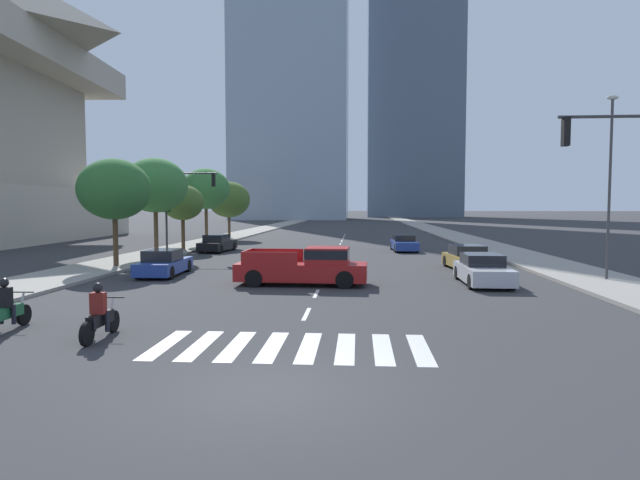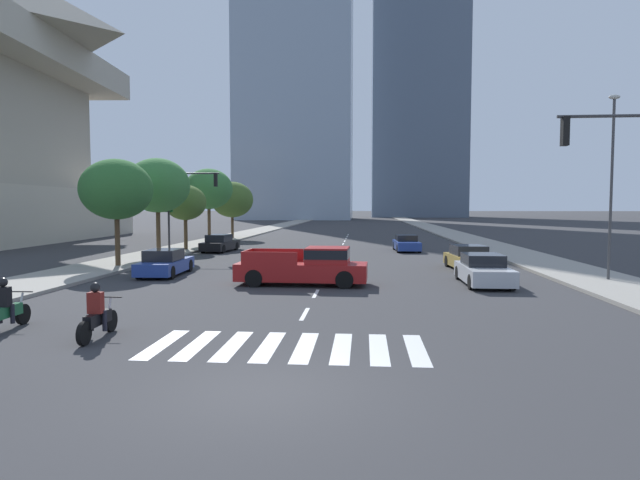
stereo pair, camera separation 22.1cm
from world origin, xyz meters
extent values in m
plane|color=#333335|center=(0.00, 0.00, 0.00)|extent=(800.00, 800.00, 0.00)
cube|color=gray|center=(12.64, 30.00, 0.07)|extent=(4.00, 260.00, 0.15)
cube|color=gray|center=(-12.64, 30.00, 0.07)|extent=(4.00, 260.00, 0.15)
cube|color=silver|center=(-3.15, 3.22, 0.00)|extent=(0.45, 2.88, 0.01)
cube|color=silver|center=(-2.25, 3.22, 0.00)|extent=(0.45, 2.88, 0.01)
cube|color=silver|center=(-1.35, 3.22, 0.00)|extent=(0.45, 2.88, 0.01)
cube|color=silver|center=(-0.45, 3.22, 0.00)|extent=(0.45, 2.88, 0.01)
cube|color=silver|center=(0.45, 3.22, 0.00)|extent=(0.45, 2.88, 0.01)
cube|color=silver|center=(1.35, 3.22, 0.00)|extent=(0.45, 2.88, 0.01)
cube|color=silver|center=(2.25, 3.22, 0.00)|extent=(0.45, 2.88, 0.01)
cube|color=silver|center=(3.15, 3.22, 0.00)|extent=(0.45, 2.88, 0.01)
cube|color=silver|center=(0.00, 7.22, 0.00)|extent=(0.14, 2.00, 0.01)
cube|color=silver|center=(0.00, 11.22, 0.00)|extent=(0.14, 2.00, 0.01)
cube|color=silver|center=(0.00, 15.22, 0.00)|extent=(0.14, 2.00, 0.01)
cube|color=silver|center=(0.00, 19.22, 0.00)|extent=(0.14, 2.00, 0.01)
cube|color=silver|center=(0.00, 23.22, 0.00)|extent=(0.14, 2.00, 0.01)
cube|color=silver|center=(0.00, 27.22, 0.00)|extent=(0.14, 2.00, 0.01)
cube|color=silver|center=(0.00, 31.22, 0.00)|extent=(0.14, 2.00, 0.01)
cube|color=silver|center=(0.00, 35.22, 0.00)|extent=(0.14, 2.00, 0.01)
cube|color=silver|center=(0.00, 39.22, 0.00)|extent=(0.14, 2.00, 0.01)
cube|color=silver|center=(0.00, 43.22, 0.00)|extent=(0.14, 2.00, 0.01)
cube|color=silver|center=(0.00, 47.22, 0.00)|extent=(0.14, 2.00, 0.01)
cube|color=silver|center=(0.00, 51.22, 0.00)|extent=(0.14, 2.00, 0.01)
cube|color=silver|center=(0.00, 55.22, 0.00)|extent=(0.14, 2.00, 0.01)
cylinder|color=black|center=(-5.06, 4.39, 0.30)|extent=(0.13, 0.60, 0.60)
cylinder|color=black|center=(-5.02, 2.92, 0.30)|extent=(0.13, 0.60, 0.60)
cube|color=black|center=(-5.04, 3.66, 0.52)|extent=(0.25, 1.18, 0.32)
cylinder|color=#B2B2B7|center=(-5.05, 4.29, 0.60)|extent=(0.07, 0.32, 0.67)
cylinder|color=black|center=(-5.05, 4.34, 0.97)|extent=(0.70, 0.05, 0.04)
cube|color=maroon|center=(-5.04, 3.56, 0.96)|extent=(0.37, 0.25, 0.55)
sphere|color=black|center=(-5.04, 3.56, 1.36)|extent=(0.26, 0.26, 0.26)
cylinder|color=black|center=(-5.22, 3.65, 0.47)|extent=(0.12, 0.12, 0.55)
cylinder|color=black|center=(-4.86, 3.66, 0.47)|extent=(0.12, 0.12, 0.55)
cylinder|color=black|center=(-8.05, 5.06, 0.30)|extent=(0.13, 0.60, 0.60)
cube|color=#1E6038|center=(-8.03, 4.32, 0.52)|extent=(0.25, 1.19, 0.32)
cylinder|color=#B2B2B7|center=(-8.05, 4.96, 0.60)|extent=(0.07, 0.32, 0.67)
cylinder|color=black|center=(-8.05, 5.01, 0.97)|extent=(0.70, 0.05, 0.04)
cube|color=black|center=(-8.03, 4.22, 0.96)|extent=(0.37, 0.25, 0.55)
sphere|color=black|center=(-8.03, 4.22, 1.36)|extent=(0.26, 0.26, 0.26)
cylinder|color=black|center=(-8.21, 4.31, 0.47)|extent=(0.12, 0.12, 0.55)
cylinder|color=black|center=(-7.85, 4.32, 0.47)|extent=(0.12, 0.12, 0.55)
cube|color=maroon|center=(-0.82, 13.48, 0.59)|extent=(5.75, 2.12, 0.75)
cube|color=maroon|center=(0.32, 13.44, 1.32)|extent=(1.88, 1.83, 0.70)
cube|color=black|center=(0.32, 13.44, 1.40)|extent=(1.90, 1.87, 0.39)
cube|color=maroon|center=(-2.04, 14.45, 1.25)|extent=(2.39, 0.16, 0.55)
cube|color=maroon|center=(-2.11, 12.60, 1.25)|extent=(2.39, 0.16, 0.55)
cube|color=maroon|center=(-3.27, 13.56, 1.25)|extent=(0.14, 1.85, 0.55)
cylinder|color=black|center=(1.14, 14.28, 0.38)|extent=(0.77, 0.29, 0.76)
cylinder|color=black|center=(1.08, 12.56, 0.38)|extent=(0.77, 0.29, 0.76)
cylinder|color=black|center=(-2.73, 14.40, 0.38)|extent=(0.77, 0.29, 0.76)
cylinder|color=black|center=(-2.79, 12.69, 0.38)|extent=(0.77, 0.29, 0.76)
cube|color=navy|center=(5.18, 31.68, 0.47)|extent=(1.92, 4.30, 0.62)
cube|color=black|center=(5.17, 31.89, 1.01)|extent=(1.61, 1.97, 0.47)
cylinder|color=black|center=(6.02, 30.28, 0.32)|extent=(0.25, 0.65, 0.64)
cylinder|color=black|center=(4.46, 30.21, 0.32)|extent=(0.25, 0.65, 0.64)
cylinder|color=black|center=(5.90, 33.15, 0.32)|extent=(0.25, 0.65, 0.64)
cylinder|color=black|center=(4.33, 33.09, 0.32)|extent=(0.25, 0.65, 0.64)
cube|color=navy|center=(-8.04, 16.25, 0.46)|extent=(1.91, 4.47, 0.61)
cube|color=black|center=(-8.03, 16.03, 1.04)|extent=(1.60, 2.04, 0.55)
cylinder|color=black|center=(-8.88, 17.71, 0.32)|extent=(0.25, 0.65, 0.64)
cylinder|color=black|center=(-7.34, 17.78, 0.32)|extent=(0.25, 0.65, 0.64)
cylinder|color=black|center=(-8.75, 14.73, 0.32)|extent=(0.25, 0.65, 0.64)
cylinder|color=black|center=(-7.20, 14.79, 0.32)|extent=(0.25, 0.65, 0.64)
cube|color=black|center=(-9.06, 30.16, 0.47)|extent=(2.11, 4.45, 0.62)
cube|color=black|center=(-9.08, 29.94, 1.05)|extent=(1.68, 2.07, 0.55)
cylinder|color=black|center=(-9.68, 31.69, 0.32)|extent=(0.28, 0.66, 0.64)
cylinder|color=black|center=(-8.16, 31.54, 0.32)|extent=(0.28, 0.66, 0.64)
cylinder|color=black|center=(-9.96, 28.77, 0.32)|extent=(0.28, 0.66, 0.64)
cylinder|color=black|center=(-8.44, 28.63, 0.32)|extent=(0.28, 0.66, 0.64)
cube|color=#B7BABF|center=(7.16, 14.28, 0.49)|extent=(1.84, 4.53, 0.67)
cube|color=black|center=(7.17, 14.51, 1.08)|extent=(1.61, 2.04, 0.50)
cylinder|color=black|center=(7.98, 12.74, 0.32)|extent=(0.22, 0.64, 0.64)
cylinder|color=black|center=(6.34, 12.75, 0.32)|extent=(0.22, 0.64, 0.64)
cylinder|color=black|center=(7.99, 15.82, 0.32)|extent=(0.22, 0.64, 0.64)
cylinder|color=black|center=(6.35, 15.82, 0.32)|extent=(0.22, 0.64, 0.64)
cube|color=#B28E38|center=(7.64, 19.82, 0.47)|extent=(2.23, 4.40, 0.62)
cube|color=black|center=(7.62, 20.03, 1.05)|extent=(1.81, 2.05, 0.54)
cylinder|color=black|center=(8.61, 18.45, 0.32)|extent=(0.27, 0.66, 0.64)
cylinder|color=black|center=(6.92, 18.31, 0.32)|extent=(0.27, 0.66, 0.64)
cylinder|color=black|center=(8.36, 21.34, 0.32)|extent=(0.27, 0.66, 0.64)
cylinder|color=black|center=(6.67, 21.19, 0.32)|extent=(0.27, 0.66, 0.64)
cylinder|color=#333335|center=(9.80, 7.75, 6.23)|extent=(3.88, 0.10, 0.10)
cube|color=black|center=(8.11, 7.75, 5.78)|extent=(0.20, 0.28, 0.90)
sphere|color=red|center=(8.11, 7.75, 6.08)|extent=(0.18, 0.18, 0.18)
sphere|color=orange|center=(8.11, 7.75, 5.78)|extent=(0.18, 0.18, 0.18)
sphere|color=green|center=(8.11, 7.75, 5.48)|extent=(0.18, 0.18, 0.18)
cylinder|color=#333335|center=(-11.44, 25.86, 3.12)|extent=(0.14, 0.14, 5.93)
cylinder|color=#333335|center=(-9.66, 25.86, 5.68)|extent=(3.56, 0.10, 0.10)
cube|color=black|center=(-8.13, 25.86, 5.23)|extent=(0.20, 0.28, 0.90)
sphere|color=red|center=(-8.13, 25.86, 5.53)|extent=(0.18, 0.18, 0.18)
sphere|color=orange|center=(-8.13, 25.86, 5.23)|extent=(0.18, 0.18, 0.18)
sphere|color=green|center=(-8.13, 25.86, 4.93)|extent=(0.18, 0.18, 0.18)
cube|color=#19662D|center=(-11.44, 25.86, 3.15)|extent=(0.60, 0.04, 0.18)
cylinder|color=#3F3F42|center=(12.94, 15.35, 4.17)|extent=(0.12, 0.12, 8.04)
ellipsoid|color=beige|center=(12.94, 15.35, 8.29)|extent=(0.50, 0.24, 0.20)
cylinder|color=#4C3823|center=(-11.84, 19.03, 1.48)|extent=(0.28, 0.28, 2.67)
ellipsoid|color=#2D662D|center=(-11.84, 19.03, 4.40)|extent=(3.95, 3.95, 3.36)
cylinder|color=#4C3823|center=(-11.84, 24.98, 1.65)|extent=(0.28, 0.28, 3.00)
ellipsoid|color=#387538|center=(-11.84, 24.98, 4.85)|extent=(4.25, 4.25, 3.61)
cylinder|color=#4C3823|center=(-11.84, 30.45, 1.31)|extent=(0.28, 0.28, 2.32)
ellipsoid|color=#426028|center=(-11.84, 30.45, 3.75)|extent=(3.20, 3.20, 2.72)
cylinder|color=#4C3823|center=(-11.84, 36.74, 1.73)|extent=(0.28, 0.28, 3.17)
ellipsoid|color=#387538|center=(-11.84, 36.74, 5.00)|extent=(4.21, 4.21, 3.58)
cylinder|color=#4C3823|center=(-11.84, 45.12, 1.28)|extent=(0.28, 0.28, 2.26)
ellipsoid|color=#426028|center=(-11.84, 45.12, 4.17)|extent=(4.38, 4.38, 3.72)
cube|color=#8C9EB2|center=(-16.35, 134.24, 52.19)|extent=(29.91, 25.48, 104.38)
cube|color=slate|center=(19.38, 168.48, 54.09)|extent=(29.75, 23.15, 108.18)
camera|label=1|loc=(1.65, -9.53, 3.44)|focal=29.81mm
camera|label=2|loc=(1.87, -9.51, 3.44)|focal=29.81mm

